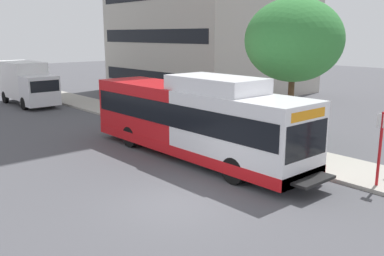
{
  "coord_description": "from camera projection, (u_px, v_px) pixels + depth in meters",
  "views": [
    {
      "loc": [
        -7.99,
        -9.79,
        5.28
      ],
      "look_at": [
        2.88,
        2.67,
        1.6
      ],
      "focal_mm": 39.29,
      "sensor_mm": 36.0,
      "label": 1
    }
  ],
  "objects": [
    {
      "name": "ground_plane",
      "position": [
        69.0,
        152.0,
        19.35
      ],
      "size": [
        120.0,
        120.0,
        0.0
      ],
      "primitive_type": "plane",
      "color": "#4C4C51"
    },
    {
      "name": "sidewalk_curb",
      "position": [
        209.0,
        135.0,
        22.36
      ],
      "size": [
        3.0,
        56.0,
        0.14
      ],
      "primitive_type": "cube",
      "color": "#A8A399",
      "rests_on": "ground"
    },
    {
      "name": "transit_bus",
      "position": [
        193.0,
        119.0,
        18.16
      ],
      "size": [
        2.58,
        12.25,
        3.65
      ],
      "color": "white",
      "rests_on": "ground"
    },
    {
      "name": "bus_stop_sign_pole",
      "position": [
        380.0,
        143.0,
        14.35
      ],
      "size": [
        0.1,
        0.36,
        2.6
      ],
      "color": "red",
      "rests_on": "sidewalk_curb"
    },
    {
      "name": "street_tree_near_stop",
      "position": [
        294.0,
        40.0,
        18.78
      ],
      "size": [
        4.39,
        4.39,
        6.77
      ],
      "color": "#4C3823",
      "rests_on": "sidewalk_curb"
    },
    {
      "name": "box_truck_background",
      "position": [
        26.0,
        82.0,
        32.05
      ],
      "size": [
        2.32,
        7.01,
        3.25
      ],
      "color": "silver",
      "rests_on": "ground"
    }
  ]
}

